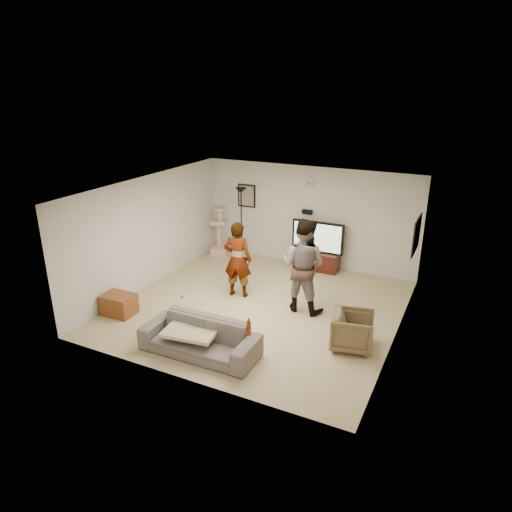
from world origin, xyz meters
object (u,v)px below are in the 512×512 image
at_px(floor_lamp, 241,225).
at_px(sofa, 200,338).
at_px(beer_bottle, 249,328).
at_px(person_right, 303,265).
at_px(cat_tree, 219,231).
at_px(tv, 318,237).
at_px(person_left, 238,260).
at_px(side_table, 119,304).
at_px(tv_stand, 317,260).
at_px(armchair, 353,331).

relative_size(floor_lamp, sofa, 0.93).
bearing_deg(beer_bottle, sofa, 180.00).
height_order(person_right, sofa, person_right).
bearing_deg(cat_tree, tv, 3.74).
xyz_separation_m(tv, person_right, (0.45, -2.20, 0.12)).
bearing_deg(person_left, side_table, 36.64).
distance_m(tv_stand, sofa, 4.54).
distance_m(floor_lamp, sofa, 4.52).
distance_m(cat_tree, sofa, 4.87).
relative_size(person_right, side_table, 3.08).
bearing_deg(person_right, side_table, 33.81).
xyz_separation_m(cat_tree, side_table, (-0.06, -3.84, -0.46)).
bearing_deg(person_left, person_right, 170.09).
relative_size(person_left, side_table, 2.66).
bearing_deg(person_left, tv, -125.06).
height_order(beer_bottle, armchair, beer_bottle).
bearing_deg(cat_tree, armchair, -33.89).
xyz_separation_m(sofa, beer_bottle, (0.94, 0.00, 0.42)).
height_order(tv, person_right, person_right).
height_order(person_left, armchair, person_left).
height_order(person_left, side_table, person_left).
bearing_deg(tv, sofa, -96.65).
distance_m(tv, person_right, 2.25).
height_order(tv, side_table, tv).
relative_size(tv, floor_lamp, 0.68).
relative_size(floor_lamp, person_left, 1.15).
distance_m(floor_lamp, beer_bottle, 4.86).
bearing_deg(floor_lamp, cat_tree, 172.37).
xyz_separation_m(person_left, sofa, (0.51, -2.32, -0.53)).
height_order(cat_tree, side_table, cat_tree).
bearing_deg(side_table, armchair, 10.55).
xyz_separation_m(floor_lamp, person_left, (0.93, -1.92, -0.12)).
distance_m(tv_stand, person_left, 2.50).
distance_m(person_left, beer_bottle, 2.73).
xyz_separation_m(cat_tree, person_right, (3.15, -2.02, 0.29)).
bearing_deg(tv, tv_stand, 0.00).
height_order(floor_lamp, sofa, floor_lamp).
distance_m(cat_tree, beer_bottle, 5.34).
distance_m(floor_lamp, armchair, 4.76).
bearing_deg(tv, floor_lamp, -172.00).
bearing_deg(sofa, side_table, 166.73).
height_order(floor_lamp, side_table, floor_lamp).
xyz_separation_m(floor_lamp, sofa, (1.44, -4.24, -0.66)).
relative_size(armchair, side_table, 1.15).
height_order(floor_lamp, armchair, floor_lamp).
xyz_separation_m(tv, floor_lamp, (-1.96, -0.28, 0.11)).
height_order(tv_stand, side_table, tv_stand).
distance_m(tv, beer_bottle, 4.53).
xyz_separation_m(tv, armchair, (1.77, -3.18, -0.52)).
bearing_deg(side_table, person_left, 46.51).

